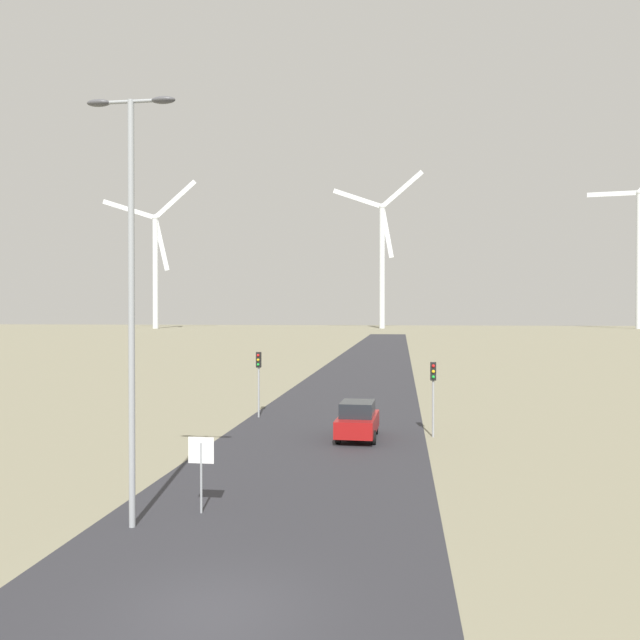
# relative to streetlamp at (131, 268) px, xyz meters

# --- Properties ---
(ground_plane) EXTENTS (600.00, 600.00, 0.00)m
(ground_plane) POSITION_rel_streetlamp_xyz_m (3.79, -4.58, -7.38)
(ground_plane) COLOR gray
(road_surface) EXTENTS (10.00, 240.00, 0.01)m
(road_surface) POSITION_rel_streetlamp_xyz_m (3.79, 43.42, -7.38)
(road_surface) COLOR #2D2D33
(road_surface) RESTS_ON ground
(streetlamp) EXTENTS (2.63, 0.32, 12.20)m
(streetlamp) POSITION_rel_streetlamp_xyz_m (0.00, 0.00, 0.00)
(streetlamp) COLOR #93999E
(streetlamp) RESTS_ON ground
(stop_sign_near) EXTENTS (0.81, 0.07, 2.33)m
(stop_sign_near) POSITION_rel_streetlamp_xyz_m (1.56, 1.45, -5.76)
(stop_sign_near) COLOR #93999E
(stop_sign_near) RESTS_ON ground
(traffic_light_post_near_left) EXTENTS (0.28, 0.34, 3.82)m
(traffic_light_post_near_left) POSITION_rel_streetlamp_xyz_m (-0.67, 18.75, -4.58)
(traffic_light_post_near_left) COLOR #93999E
(traffic_light_post_near_left) RESTS_ON ground
(traffic_light_post_near_right) EXTENTS (0.28, 0.34, 3.70)m
(traffic_light_post_near_right) POSITION_rel_streetlamp_xyz_m (9.17, 14.18, -4.67)
(traffic_light_post_near_right) COLOR #93999E
(traffic_light_post_near_right) RESTS_ON ground
(car_approaching) EXTENTS (1.95, 4.17, 1.83)m
(car_approaching) POSITION_rel_streetlamp_xyz_m (5.51, 13.27, -6.47)
(car_approaching) COLOR maroon
(car_approaching) RESTS_ON ground
(wind_turbine_far_left) EXTENTS (36.46, 6.26, 58.82)m
(wind_turbine_far_left) POSITION_rel_streetlamp_xyz_m (-88.81, 218.80, 20.11)
(wind_turbine_far_left) COLOR silver
(wind_turbine_far_left) RESTS_ON ground
(wind_turbine_left) EXTENTS (35.88, 2.60, 62.23)m
(wind_turbine_left) POSITION_rel_streetlamp_xyz_m (0.00, 231.24, 22.37)
(wind_turbine_left) COLOR silver
(wind_turbine_left) RESTS_ON ground
(wind_turbine_center) EXTENTS (28.18, 7.35, 68.81)m
(wind_turbine_center) POSITION_rel_streetlamp_xyz_m (98.44, 237.26, 24.25)
(wind_turbine_center) COLOR silver
(wind_turbine_center) RESTS_ON ground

